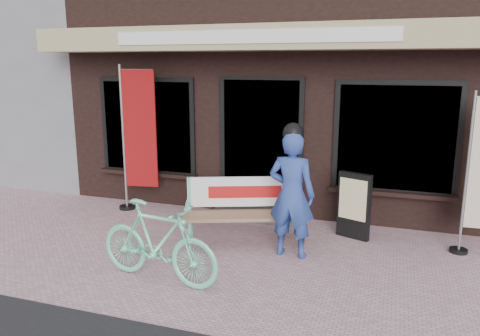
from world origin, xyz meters
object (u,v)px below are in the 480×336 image
(person, at_px, (292,192))
(menu_stand, at_px, (354,205))
(bench, at_px, (245,206))
(nobori_red, at_px, (137,137))
(bicycle, at_px, (158,242))

(person, height_order, menu_stand, person)
(bench, xyz_separation_m, nobori_red, (-2.12, 0.85, 0.70))
(bench, bearing_deg, person, -39.58)
(bench, height_order, nobori_red, nobori_red)
(person, bearing_deg, nobori_red, 162.55)
(bench, height_order, menu_stand, menu_stand)
(bench, distance_m, menu_stand, 1.52)
(person, bearing_deg, bicycle, -132.93)
(person, xyz_separation_m, nobori_red, (-2.80, 1.08, 0.39))
(person, xyz_separation_m, menu_stand, (0.70, 0.87, -0.36))
(person, xyz_separation_m, bicycle, (-1.24, -1.18, -0.37))
(bench, height_order, bicycle, bicycle)
(nobori_red, bearing_deg, person, -30.45)
(bicycle, bearing_deg, bench, -13.60)
(person, height_order, nobori_red, nobori_red)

